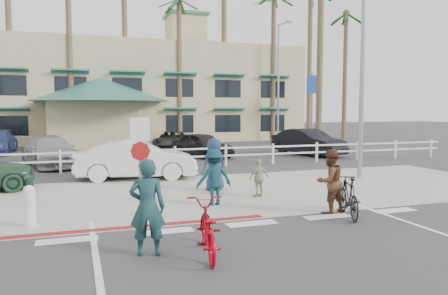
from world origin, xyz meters
name	(u,v)px	position (x,y,z in m)	size (l,w,h in m)	color
ground	(262,231)	(0.00, 0.00, 0.00)	(140.00, 140.00, 0.00)	#333335
bike_path	(309,261)	(0.00, -2.00, 0.00)	(12.00, 16.00, 0.01)	#333335
sidewalk_plaza	(204,193)	(0.00, 4.50, 0.01)	(22.00, 7.00, 0.01)	gray
cross_street	(176,175)	(0.00, 8.50, 0.00)	(40.00, 5.00, 0.01)	#333335
parking_lot	(142,153)	(0.00, 18.00, 0.00)	(50.00, 16.00, 0.01)	#333335
curb_red	(116,229)	(-3.00, 1.20, 0.01)	(7.00, 0.25, 0.02)	maroon
rail_fence	(177,157)	(0.50, 10.50, 0.50)	(29.40, 0.16, 1.00)	silver
building	(142,75)	(2.00, 31.00, 5.65)	(28.00, 16.00, 11.30)	#C5B687
sign_post	(140,158)	(-2.30, 2.20, 1.45)	(0.50, 0.10, 2.90)	gray
bollard_0	(30,206)	(-4.80, 2.00, 0.47)	(0.26, 0.26, 0.95)	silver
streetlight_0	(363,60)	(6.50, 5.50, 4.50)	(0.60, 2.00, 9.00)	gray
streetlight_1	(278,83)	(12.00, 24.00, 4.75)	(0.60, 2.00, 9.50)	gray
info_sign	(312,107)	(14.00, 22.00, 2.80)	(1.20, 0.16, 5.60)	navy
palm_2	(9,33)	(-8.00, 26.00, 8.00)	(4.00, 4.00, 16.00)	#183D17
palm_3	(70,48)	(-4.00, 25.00, 7.00)	(4.00, 4.00, 14.00)	#183D17
palm_4	(125,46)	(0.00, 26.00, 7.50)	(4.00, 4.00, 15.00)	#183D17
palm_5	(179,59)	(4.00, 25.00, 6.50)	(4.00, 4.00, 13.00)	#183D17
palm_6	(224,38)	(8.00, 26.00, 8.50)	(4.00, 4.00, 17.00)	#183D17
palm_7	(273,57)	(12.00, 25.00, 7.00)	(4.00, 4.00, 14.00)	#183D17
palm_8	(310,54)	(16.00, 26.00, 7.50)	(4.00, 4.00, 15.00)	#183D17
palm_9	(345,66)	(19.00, 25.00, 6.50)	(4.00, 4.00, 13.00)	#183D17
palm_11	(320,40)	(11.00, 16.00, 7.00)	(4.00, 4.00, 14.00)	#183D17
bike_red	(207,229)	(-1.59, -1.13, 0.50)	(0.66, 1.89, 0.99)	#9F020E
rider_red	(147,207)	(-2.60, -0.78, 0.88)	(0.64, 0.42, 1.77)	#18393D
bike_black	(349,197)	(2.49, 0.44, 0.51)	(0.48, 1.69, 1.01)	black
rider_black	(330,181)	(2.28, 0.96, 0.82)	(0.80, 0.62, 1.64)	#52311C
pedestrian_a	(214,177)	(-0.21, 2.81, 0.78)	(1.01, 0.58, 1.56)	#0F2F3A
pedestrian_child	(259,178)	(1.40, 3.42, 0.59)	(0.69, 0.29, 1.18)	#AAA78B
pedestrian_b	(214,164)	(0.45, 4.89, 0.86)	(0.84, 0.54, 1.71)	navy
car_white_sedan	(137,160)	(-1.61, 8.05, 0.74)	(1.56, 4.49, 1.48)	silver
lot_car_1	(51,152)	(-4.89, 13.06, 0.69)	(1.93, 4.75, 1.38)	gray
lot_car_2	(202,145)	(2.80, 14.50, 0.69)	(1.63, 4.04, 1.38)	black
lot_car_3	(308,142)	(8.90, 13.61, 0.76)	(1.61, 4.61, 1.52)	black
lot_car_5	(172,141)	(2.12, 19.20, 0.62)	(2.06, 4.47, 1.24)	black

